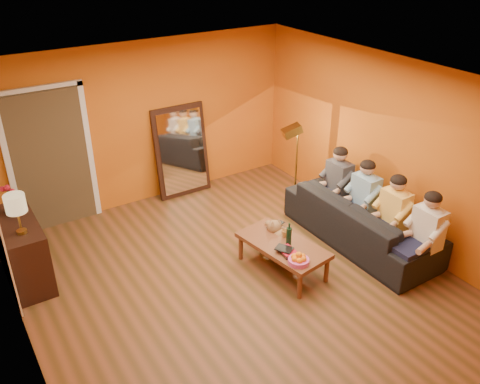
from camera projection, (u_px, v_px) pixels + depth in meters
room_shell at (222, 182)px, 6.22m from camera, size 5.00×5.50×2.60m
doorway_recess at (49, 158)px, 7.46m from camera, size 1.06×0.30×2.10m
door_jamb_left at (10, 170)px, 7.10m from camera, size 0.08×0.06×2.20m
door_jamb_right at (90, 152)px, 7.64m from camera, size 0.08×0.06×2.20m
door_header at (37, 89)px, 6.87m from camera, size 1.22×0.06×0.08m
mirror_frame at (181, 151)px, 8.41m from camera, size 0.92×0.27×1.51m
mirror_glass at (182, 152)px, 8.38m from camera, size 0.78×0.21×1.35m
sideboard at (24, 250)px, 6.44m from camera, size 0.44×1.18×0.85m
table_lamp at (18, 214)px, 5.90m from camera, size 0.24×0.24×0.51m
sofa at (361, 221)px, 7.24m from camera, size 2.38×0.93×0.69m
coffee_table at (282, 257)px, 6.70m from camera, size 0.79×1.30×0.42m
floor_lamp at (296, 169)px, 7.88m from camera, size 0.36×0.31×1.44m
dog at (281, 241)px, 6.88m from camera, size 0.49×0.58×0.58m
person_far_left at (427, 234)px, 6.43m from camera, size 0.70×0.44×1.22m
person_mid_left at (394, 216)px, 6.84m from camera, size 0.70×0.44×1.22m
person_mid_right at (364, 199)px, 7.25m from camera, size 0.70×0.44×1.22m
person_far_right at (338, 184)px, 7.66m from camera, size 0.70×0.44×1.22m
fruit_bowl at (299, 258)px, 6.18m from camera, size 0.26×0.26×0.16m
wine_bottle at (289, 234)px, 6.51m from camera, size 0.07×0.07×0.31m
tumbler at (285, 233)px, 6.72m from camera, size 0.12×0.12×0.10m
laptop at (278, 227)px, 6.94m from camera, size 0.33×0.26×0.02m
book_lower at (281, 254)px, 6.36m from camera, size 0.22×0.27×0.02m
book_mid at (281, 252)px, 6.36m from camera, size 0.19×0.26×0.02m
book_upper at (282, 252)px, 6.33m from camera, size 0.25×0.27×0.02m
vase at (11, 206)px, 6.38m from camera, size 0.20×0.20×0.20m
flowers at (7, 190)px, 6.28m from camera, size 0.17×0.17×0.42m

